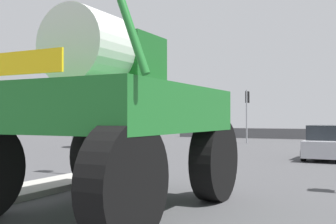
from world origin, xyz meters
The scene contains 7 objects.
ground_plane centered at (0.00, 18.00, 0.00)m, with size 120.00×120.00×0.00m, color #424244.
oversize_sprayer centered at (-0.79, 8.07, 1.93)m, with size 4.08×5.57×4.27m.
sedan_ahead centered at (2.45, 20.77, 0.71)m, with size 2.05×4.18×1.52m.
traffic_signal_near_left centered at (-4.69, 12.17, 2.53)m, with size 0.24×0.54×3.47m.
traffic_signal_far_left centered at (-3.83, 31.08, 2.83)m, with size 0.24×0.55×3.88m.
bare_tree_left centered at (-9.38, 22.82, 5.59)m, with size 2.92×2.92×6.88m.
roadside_barrier centered at (0.00, 38.57, 0.45)m, with size 24.79×0.24×0.90m, color #59595B.
Camera 1 is at (3.81, 1.02, 1.83)m, focal length 44.68 mm.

